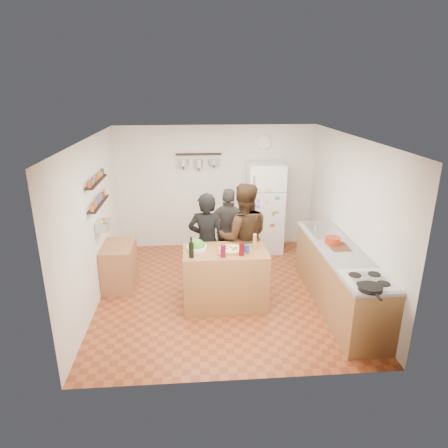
{
  "coord_description": "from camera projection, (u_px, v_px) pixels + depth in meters",
  "views": [
    {
      "loc": [
        -0.47,
        -5.84,
        3.23
      ],
      "look_at": [
        0.0,
        0.1,
        1.15
      ],
      "focal_mm": 32.0,
      "sensor_mm": 36.0,
      "label": 1
    }
  ],
  "objects": [
    {
      "name": "salad_bowl",
      "position": [
        197.0,
        248.0,
        5.93
      ],
      "size": [
        0.3,
        0.3,
        0.06
      ],
      "primitive_type": "cylinder",
      "color": "silver",
      "rests_on": "prep_island"
    },
    {
      "name": "wine_glass_near",
      "position": [
        223.0,
        251.0,
        5.66
      ],
      "size": [
        0.07,
        0.07,
        0.18
      ],
      "primitive_type": "cylinder",
      "color": "#590720",
      "rests_on": "prep_island"
    },
    {
      "name": "person_left",
      "position": [
        207.0,
        242.0,
        6.44
      ],
      "size": [
        0.67,
        0.51,
        1.66
      ],
      "primitive_type": "imported",
      "rotation": [
        0.0,
        0.0,
        2.94
      ],
      "color": "black",
      "rests_on": "floor"
    },
    {
      "name": "wine_bottle",
      "position": [
        191.0,
        250.0,
        5.64
      ],
      "size": [
        0.07,
        0.07,
        0.22
      ],
      "primitive_type": "cylinder",
      "color": "black",
      "rests_on": "prep_island"
    },
    {
      "name": "fridge",
      "position": [
        265.0,
        208.0,
        8.02
      ],
      "size": [
        0.7,
        0.68,
        1.8
      ],
      "primitive_type": "cube",
      "color": "white",
      "rests_on": "floor"
    },
    {
      "name": "pot_rack",
      "position": [
        199.0,
        154.0,
        7.81
      ],
      "size": [
        0.9,
        0.04,
        0.04
      ],
      "primitive_type": "cube",
      "color": "black",
      "rests_on": "back_wall"
    },
    {
      "name": "cutting_board",
      "position": [
        339.0,
        247.0,
        6.03
      ],
      "size": [
        0.3,
        0.4,
        0.02
      ],
      "primitive_type": "cube",
      "color": "brown",
      "rests_on": "counter_run"
    },
    {
      "name": "counter_run",
      "position": [
        339.0,
        279.0,
        6.06
      ],
      "size": [
        0.63,
        2.63,
        0.9
      ],
      "primitive_type": "cube",
      "color": "#9E7042",
      "rests_on": "floor"
    },
    {
      "name": "wine_glass_far",
      "position": [
        242.0,
        249.0,
        5.72
      ],
      "size": [
        0.08,
        0.08,
        0.19
      ],
      "primitive_type": "cylinder",
      "color": "#530708",
      "rests_on": "prep_island"
    },
    {
      "name": "person_back",
      "position": [
        229.0,
        232.0,
        7.02
      ],
      "size": [
        0.99,
        0.62,
        1.57
      ],
      "primitive_type": "imported",
      "rotation": [
        0.0,
        0.0,
        2.87
      ],
      "color": "#332F2D",
      "rests_on": "floor"
    },
    {
      "name": "salt_canister",
      "position": [
        246.0,
        249.0,
        5.81
      ],
      "size": [
        0.08,
        0.08,
        0.12
      ],
      "primitive_type": "cylinder",
      "color": "navy",
      "rests_on": "prep_island"
    },
    {
      "name": "spice_shelf_upper",
      "position": [
        96.0,
        182.0,
        6.03
      ],
      "size": [
        0.12,
        1.0,
        0.02
      ],
      "primitive_type": "cube",
      "color": "black",
      "rests_on": "left_wall"
    },
    {
      "name": "spice_shelf_lower",
      "position": [
        99.0,
        204.0,
        6.15
      ],
      "size": [
        0.12,
        1.0,
        0.02
      ],
      "primitive_type": "cube",
      "color": "black",
      "rests_on": "left_wall"
    },
    {
      "name": "prep_island",
      "position": [
        225.0,
        278.0,
        6.07
      ],
      "size": [
        1.25,
        0.72,
        0.91
      ],
      "primitive_type": "cube",
      "color": "olive",
      "rests_on": "floor"
    },
    {
      "name": "stove_top",
      "position": [
        369.0,
        280.0,
        5.01
      ],
      "size": [
        0.6,
        0.62,
        0.02
      ],
      "primitive_type": "cube",
      "color": "white",
      "rests_on": "counter_run"
    },
    {
      "name": "produce_basket",
      "position": [
        103.0,
        225.0,
        6.26
      ],
      "size": [
        0.18,
        0.35,
        0.14
      ],
      "primitive_type": "cube",
      "color": "silver",
      "rests_on": "left_wall"
    },
    {
      "name": "skillet",
      "position": [
        370.0,
        288.0,
        4.75
      ],
      "size": [
        0.28,
        0.28,
        0.05
      ],
      "primitive_type": "cylinder",
      "color": "black",
      "rests_on": "stove_top"
    },
    {
      "name": "pizza_board",
      "position": [
        231.0,
        250.0,
        5.91
      ],
      "size": [
        0.42,
        0.34,
        0.02
      ],
      "primitive_type": "cube",
      "color": "brown",
      "rests_on": "prep_island"
    },
    {
      "name": "room_shell",
      "position": [
        223.0,
        213.0,
        6.55
      ],
      "size": [
        4.2,
        4.2,
        4.2
      ],
      "color": "brown",
      "rests_on": "ground"
    },
    {
      "name": "pizza",
      "position": [
        231.0,
        249.0,
        5.9
      ],
      "size": [
        0.34,
        0.34,
        0.02
      ],
      "primitive_type": "cylinder",
      "color": "beige",
      "rests_on": "pizza_board"
    },
    {
      "name": "pepper_mill",
      "position": [
        255.0,
        242.0,
        5.97
      ],
      "size": [
        0.06,
        0.06,
        0.19
      ],
      "primitive_type": "cylinder",
      "color": "#A87346",
      "rests_on": "prep_island"
    },
    {
      "name": "person_center",
      "position": [
        243.0,
        238.0,
        6.44
      ],
      "size": [
        0.89,
        0.69,
        1.8
      ],
      "primitive_type": "imported",
      "rotation": [
        0.0,
        0.0,
        3.13
      ],
      "color": "black",
      "rests_on": "floor"
    },
    {
      "name": "side_table",
      "position": [
        120.0,
        265.0,
        6.7
      ],
      "size": [
        0.5,
        0.8,
        0.73
      ],
      "primitive_type": "cube",
      "color": "#A76D46",
      "rests_on": "floor"
    },
    {
      "name": "wall_clock",
      "position": [
        264.0,
        143.0,
        7.92
      ],
      "size": [
        0.3,
        0.03,
        0.3
      ],
      "primitive_type": "cylinder",
      "rotation": [
        1.57,
        0.0,
        0.0
      ],
      "color": "silver",
      "rests_on": "back_wall"
    },
    {
      "name": "sink",
      "position": [
        324.0,
        231.0,
        6.71
      ],
      "size": [
        0.5,
        0.8,
        0.03
      ],
      "primitive_type": "cube",
      "color": "silver",
      "rests_on": "counter_run"
    },
    {
      "name": "red_bowl",
      "position": [
        333.0,
        240.0,
        6.14
      ],
      "size": [
        0.24,
        0.24,
        0.1
      ],
      "primitive_type": "cylinder",
      "color": "#9E2712",
      "rests_on": "counter_run"
    }
  ]
}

